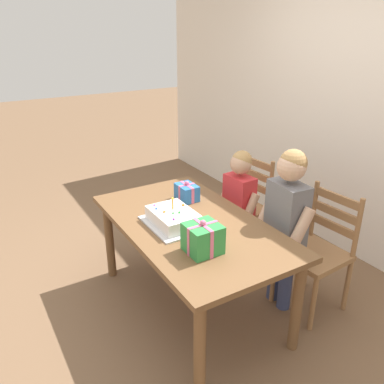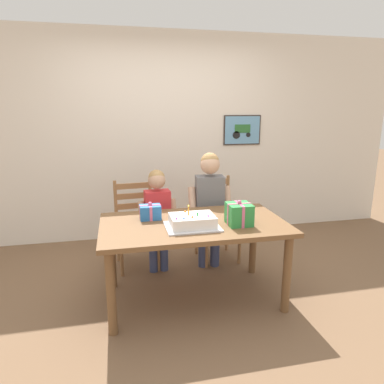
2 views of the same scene
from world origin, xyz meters
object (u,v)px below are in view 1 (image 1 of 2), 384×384
object	(u,v)px
gift_box_beside_cake	(203,238)
child_younger	(239,200)
birthday_cake	(173,218)
gift_box_red_large	(187,192)
chair_right	(318,251)
child_older	(286,215)
chair_left	(242,206)
dining_table	(191,234)

from	to	relation	value
gift_box_beside_cake	child_younger	xyz separation A→B (m)	(-0.60, 0.74, -0.16)
birthday_cake	gift_box_red_large	distance (m)	0.43
chair_right	child_older	xyz separation A→B (m)	(-0.14, -0.21, 0.28)
birthday_cake	chair_left	bearing A→B (deg)	113.86
chair_left	child_older	distance (m)	0.84
dining_table	child_younger	distance (m)	0.65
gift_box_beside_cake	chair_left	distance (m)	1.30
chair_right	child_younger	size ratio (longest dim) A/B	0.85
chair_right	dining_table	bearing A→B (deg)	-118.53
chair_left	dining_table	bearing A→B (deg)	-61.13
child_older	child_younger	world-z (taller)	child_older
dining_table	gift_box_beside_cake	xyz separation A→B (m)	(0.36, -0.13, 0.18)
gift_box_red_large	gift_box_beside_cake	bearing A→B (deg)	-23.19
dining_table	child_older	xyz separation A→B (m)	(0.31, 0.61, 0.12)
birthday_cake	child_older	world-z (taller)	child_older
gift_box_red_large	child_younger	bearing A→B (deg)	75.36
birthday_cake	chair_left	xyz separation A→B (m)	(-0.41, 0.94, -0.30)
birthday_cake	chair_right	xyz separation A→B (m)	(0.48, 0.94, -0.30)
child_younger	gift_box_beside_cake	bearing A→B (deg)	-50.81
dining_table	birthday_cake	xyz separation A→B (m)	(-0.04, -0.12, 0.14)
gift_box_red_large	child_younger	world-z (taller)	child_younger
birthday_cake	child_older	xyz separation A→B (m)	(0.34, 0.72, -0.02)
birthday_cake	child_younger	distance (m)	0.76
birthday_cake	child_younger	bearing A→B (deg)	105.64
gift_box_red_large	gift_box_beside_cake	size ratio (longest dim) A/B	0.87
gift_box_beside_cake	chair_left	xyz separation A→B (m)	(-0.81, 0.95, -0.35)
gift_box_red_large	child_older	distance (m)	0.79
gift_box_red_large	child_younger	xyz separation A→B (m)	(0.11, 0.43, -0.13)
child_older	chair_left	bearing A→B (deg)	164.29
gift_box_beside_cake	chair_left	bearing A→B (deg)	130.55
gift_box_red_large	child_older	size ratio (longest dim) A/B	0.15
chair_right	gift_box_red_large	bearing A→B (deg)	-141.06
gift_box_red_large	chair_left	world-z (taller)	chair_left
dining_table	chair_right	bearing A→B (deg)	61.47
chair_left	child_younger	world-z (taller)	child_younger
chair_right	gift_box_beside_cake	bearing A→B (deg)	-95.01
gift_box_red_large	chair_right	distance (m)	1.07
chair_left	child_younger	distance (m)	0.36
child_older	child_younger	xyz separation A→B (m)	(-0.55, 0.00, -0.09)
gift_box_red_large	dining_table	bearing A→B (deg)	-26.35
gift_box_beside_cake	chair_right	world-z (taller)	gift_box_beside_cake
dining_table	gift_box_red_large	world-z (taller)	gift_box_red_large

